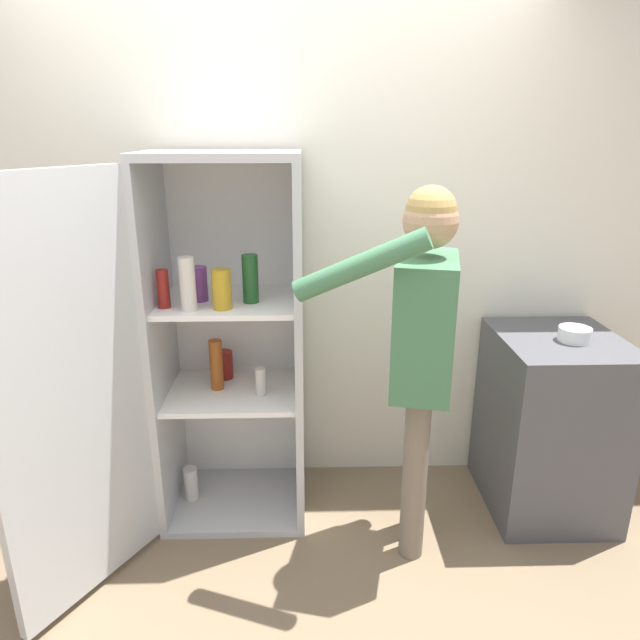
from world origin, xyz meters
The scene contains 6 objects.
ground_plane centered at (0.00, 0.00, 0.00)m, with size 12.00×12.00×0.00m, color #7A664C.
wall_back centered at (0.00, 0.98, 1.27)m, with size 7.00×0.06×2.55m.
refrigerator centered at (-0.36, 0.56, 0.88)m, with size 1.07×1.15×1.75m.
person centered at (0.61, 0.34, 1.04)m, with size 0.71×0.55×1.64m.
counter centered at (1.34, 0.61, 0.45)m, with size 0.57×0.64×0.91m.
bowl centered at (1.38, 0.57, 0.94)m, with size 0.15×0.15×0.07m.
Camera 1 is at (0.13, -1.87, 1.84)m, focal length 32.00 mm.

